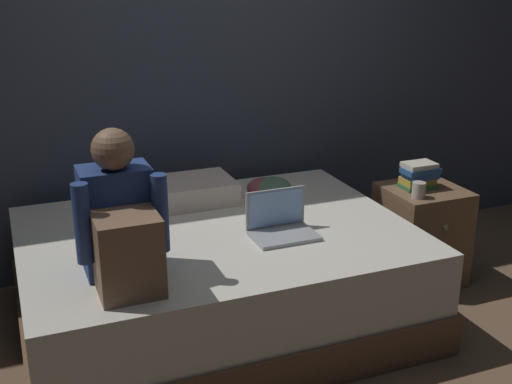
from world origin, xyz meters
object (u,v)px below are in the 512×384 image
object	(u,v)px
pillow	(184,192)
book_stack	(419,176)
nightstand	(420,234)
laptop	(281,224)
bed	(217,277)
clothes_pile	(268,188)
person_sitting	(121,225)
mug	(419,190)

from	to	relation	value
pillow	book_stack	xyz separation A→B (m)	(1.31, -0.40, 0.06)
nightstand	laptop	world-z (taller)	laptop
bed	laptop	distance (m)	0.47
book_stack	clothes_pile	distance (m)	0.88
nightstand	book_stack	distance (m)	0.37
person_sitting	book_stack	bearing A→B (deg)	13.43
bed	nightstand	xyz separation A→B (m)	(1.30, 0.03, 0.03)
laptop	book_stack	distance (m)	1.02
laptop	pillow	world-z (taller)	laptop
book_stack	laptop	bearing A→B (deg)	-166.48
laptop	pillow	bearing A→B (deg)	116.83
person_sitting	mug	distance (m)	1.75
laptop	clothes_pile	xyz separation A→B (m)	(0.16, 0.54, 0.00)
pillow	mug	bearing A→B (deg)	-23.89
person_sitting	clothes_pile	bearing A→B (deg)	36.75
pillow	person_sitting	bearing A→B (deg)	-121.29
bed	laptop	world-z (taller)	laptop
pillow	laptop	bearing A→B (deg)	-63.17
laptop	book_stack	bearing A→B (deg)	13.52
nightstand	laptop	distance (m)	1.09
book_stack	pillow	bearing A→B (deg)	163.13
bed	book_stack	distance (m)	1.33
nightstand	laptop	xyz separation A→B (m)	(-1.02, -0.22, 0.30)
laptop	nightstand	bearing A→B (deg)	12.05
bed	person_sitting	world-z (taller)	person_sitting
person_sitting	laptop	world-z (taller)	person_sitting
laptop	clothes_pile	world-z (taller)	laptop
pillow	mug	distance (m)	1.33
nightstand	person_sitting	world-z (taller)	person_sitting
person_sitting	nightstand	bearing A→B (deg)	12.62
pillow	mug	world-z (taller)	mug
mug	clothes_pile	xyz separation A→B (m)	(-0.73, 0.44, -0.03)
bed	mug	size ratio (longest dim) A/B	22.22
nightstand	mug	world-z (taller)	mug
bed	person_sitting	bearing A→B (deg)	-145.18
mug	laptop	bearing A→B (deg)	-173.72
book_stack	bed	bearing A→B (deg)	-177.62
nightstand	laptop	size ratio (longest dim) A/B	1.83
person_sitting	mug	bearing A→B (deg)	9.70
person_sitting	clothes_pile	size ratio (longest dim) A/B	2.57
laptop	book_stack	world-z (taller)	laptop
person_sitting	mug	size ratio (longest dim) A/B	7.28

